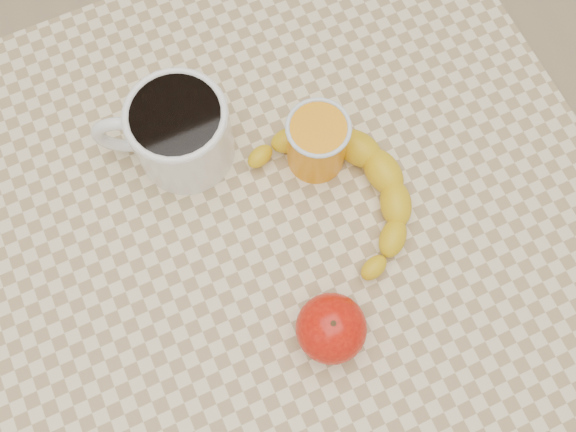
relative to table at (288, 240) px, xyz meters
name	(u,v)px	position (x,y,z in m)	size (l,w,h in m)	color
ground	(288,318)	(0.00, 0.00, -0.66)	(3.00, 3.00, 0.00)	tan
table	(288,240)	(0.00, 0.00, 0.00)	(0.80, 0.80, 0.75)	beige
coffee_mug	(178,131)	(-0.08, 0.14, 0.14)	(0.18, 0.16, 0.10)	white
orange_juice_glass	(317,142)	(0.07, 0.06, 0.13)	(0.08, 0.08, 0.09)	orange
apple	(331,328)	(-0.01, -0.14, 0.12)	(0.08, 0.08, 0.07)	#9C0905
banana	(343,191)	(0.07, 0.00, 0.11)	(0.22, 0.29, 0.04)	gold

